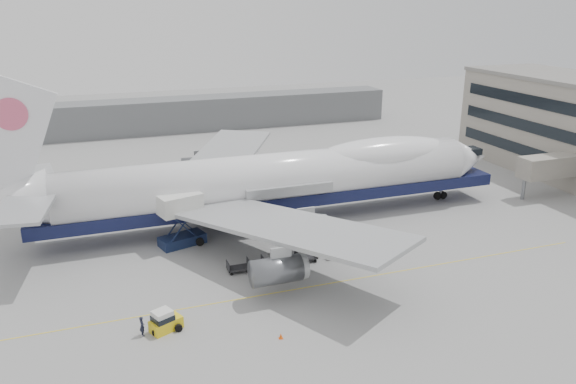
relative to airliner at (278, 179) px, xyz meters
name	(u,v)px	position (x,y,z in m)	size (l,w,h in m)	color
ground	(308,259)	(-0.64, -12.00, -5.62)	(260.00, 260.00, 0.00)	gray
apron_line	(330,283)	(-0.64, -18.00, -5.62)	(60.00, 0.15, 0.01)	gold
hangar	(144,117)	(-10.64, 58.00, -2.12)	(110.00, 8.00, 7.00)	slate
airliner	(278,179)	(0.00, 0.00, 0.00)	(67.00, 55.30, 19.98)	white
catering_truck	(181,217)	(-12.92, -3.48, -2.18)	(5.64, 4.54, 6.13)	#172346
baggage_tug	(165,321)	(-17.32, -21.01, -4.76)	(3.00, 2.38, 1.94)	yellow
ground_worker	(142,326)	(-19.21, -21.17, -4.73)	(0.65, 0.43, 1.78)	black
traffic_cone	(281,336)	(-8.40, -25.51, -5.38)	(0.35, 0.35, 0.52)	#E74F0C
dolly_0	(238,267)	(-8.61, -12.48, -5.09)	(2.30, 1.35, 1.30)	#2D2D30
dolly_1	(273,262)	(-4.82, -12.48, -5.09)	(2.30, 1.35, 1.30)	#2D2D30
dolly_2	(306,257)	(-1.03, -12.48, -5.09)	(2.30, 1.35, 1.30)	#2D2D30
dolly_3	(338,252)	(2.77, -12.48, -5.09)	(2.30, 1.35, 1.30)	#2D2D30
dolly_4	(369,247)	(6.56, -12.48, -5.09)	(2.30, 1.35, 1.30)	#2D2D30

